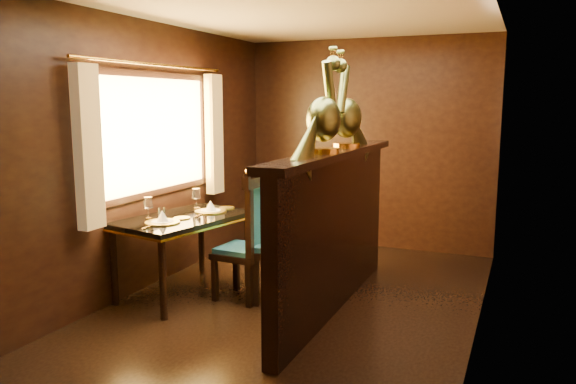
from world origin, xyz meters
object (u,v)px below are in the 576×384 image
(peacock_left, at_px, (324,99))
(peacock_right, at_px, (347,100))
(dining_table, at_px, (183,224))
(chair_left, at_px, (295,225))
(chair_right, at_px, (253,231))

(peacock_left, bearing_deg, peacock_right, 90.00)
(dining_table, distance_m, peacock_left, 1.78)
(peacock_right, bearing_deg, dining_table, -160.41)
(chair_left, bearing_deg, peacock_left, -57.05)
(chair_right, height_order, peacock_left, peacock_left)
(dining_table, bearing_deg, chair_left, 25.22)
(dining_table, distance_m, peacock_right, 1.84)
(chair_left, bearing_deg, chair_right, -172.16)
(chair_right, bearing_deg, peacock_right, 32.06)
(dining_table, xyz_separation_m, peacock_left, (1.38, -0.10, 1.12))
(chair_left, distance_m, chair_right, 0.38)
(dining_table, height_order, chair_left, chair_left)
(peacock_right, bearing_deg, peacock_left, -90.00)
(chair_right, distance_m, peacock_left, 1.37)
(peacock_left, bearing_deg, chair_left, 137.68)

